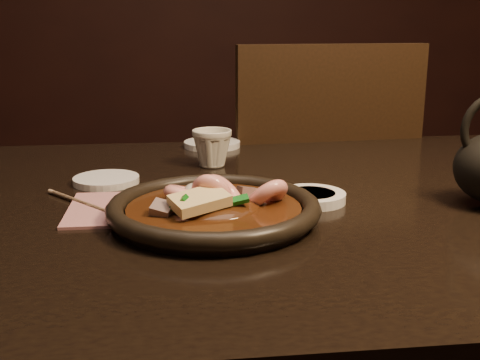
{
  "coord_description": "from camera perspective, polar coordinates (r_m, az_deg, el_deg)",
  "views": [
    {
      "loc": [
        -0.24,
        -0.88,
        1.01
      ],
      "look_at": [
        -0.14,
        -0.08,
        0.8
      ],
      "focal_mm": 45.0,
      "sensor_mm": 36.0,
      "label": 1
    }
  ],
  "objects": [
    {
      "name": "napkin",
      "position": [
        0.88,
        -10.81,
        -2.65
      ],
      "size": [
        0.16,
        0.16,
        0.0
      ],
      "primitive_type": "cube",
      "rotation": [
        0.0,
        0.0,
        -0.01
      ],
      "color": "#B16D6D",
      "rests_on": "table"
    },
    {
      "name": "chopsticks",
      "position": [
        0.89,
        -13.69,
        -2.53
      ],
      "size": [
        0.16,
        0.19,
        0.01
      ],
      "rotation": [
        0.0,
        0.0,
        0.69
      ],
      "color": "tan",
      "rests_on": "table"
    },
    {
      "name": "soy_dish",
      "position": [
        0.91,
        6.75,
        -1.61
      ],
      "size": [
        0.1,
        0.1,
        0.01
      ],
      "primitive_type": "cylinder",
      "color": "white",
      "rests_on": "table"
    },
    {
      "name": "plate",
      "position": [
        0.82,
        -2.49,
        -2.84
      ],
      "size": [
        0.29,
        0.29,
        0.03
      ],
      "color": "black",
      "rests_on": "table"
    },
    {
      "name": "tea_cup",
      "position": [
        1.12,
        -2.67,
        3.16
      ],
      "size": [
        0.09,
        0.09,
        0.07
      ],
      "primitive_type": "imported",
      "rotation": [
        0.0,
        0.0,
        -0.29
      ],
      "color": "beige",
      "rests_on": "table"
    },
    {
      "name": "table",
      "position": [
        0.97,
        7.88,
        -5.75
      ],
      "size": [
        1.6,
        0.9,
        0.75
      ],
      "color": "black",
      "rests_on": "floor"
    },
    {
      "name": "saucer_left",
      "position": [
        1.03,
        -12.56,
        0.0
      ],
      "size": [
        0.11,
        0.11,
        0.01
      ],
      "primitive_type": "cylinder",
      "color": "white",
      "rests_on": "table"
    },
    {
      "name": "saucer_right",
      "position": [
        1.3,
        -2.66,
        3.43
      ],
      "size": [
        0.12,
        0.12,
        0.01
      ],
      "primitive_type": "cylinder",
      "color": "white",
      "rests_on": "table"
    },
    {
      "name": "chair",
      "position": [
        1.56,
        6.66,
        -3.44
      ],
      "size": [
        0.49,
        0.49,
        0.96
      ],
      "rotation": [
        0.0,
        0.0,
        3.21
      ],
      "color": "black",
      "rests_on": "floor"
    },
    {
      "name": "stirfry",
      "position": [
        0.82,
        -2.42,
        -2.26
      ],
      "size": [
        0.21,
        0.14,
        0.07
      ],
      "color": "#331809",
      "rests_on": "plate"
    }
  ]
}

